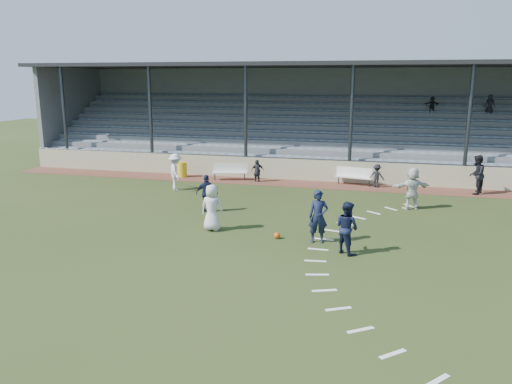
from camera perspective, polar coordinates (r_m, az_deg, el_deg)
ground at (r=17.90m, az=-2.03°, el=-5.80°), size 90.00×90.00×0.00m
cinder_track at (r=27.78m, az=4.16°, el=1.00°), size 34.00×2.00×0.02m
retaining_wall at (r=28.68m, az=4.56°, el=2.57°), size 34.00×0.18×1.20m
bench_left at (r=28.59m, az=-2.96°, el=2.53°), size 2.04×0.95×0.95m
bench_right at (r=27.73m, az=11.15°, el=1.97°), size 2.04×0.84×0.95m
trash_bin at (r=29.71m, az=-8.42°, el=2.56°), size 0.55×0.55×0.87m
football at (r=18.30m, az=2.42°, el=-4.99°), size 0.24×0.24×0.24m
player_white_lead at (r=19.14m, az=-5.06°, el=-1.79°), size 0.89×0.59×1.80m
player_navy_lead at (r=17.79m, az=7.13°, el=-2.81°), size 0.78×0.60×1.91m
player_navy_mid at (r=16.89m, az=10.33°, el=-4.01°), size 1.10×1.07×1.78m
player_white_wing at (r=26.29m, az=-9.17°, el=2.28°), size 1.27×1.42×1.91m
player_navy_wing at (r=21.84m, az=-5.62°, el=-0.16°), size 1.04×0.68×1.64m
player_white_back at (r=23.23m, az=17.40°, el=0.42°), size 1.84×1.19×1.89m
official at (r=27.29m, az=23.90°, el=1.83°), size 1.07×1.18×1.98m
sub_left_near at (r=28.02m, az=0.11°, el=2.44°), size 0.52×0.43×1.23m
sub_left_far at (r=28.09m, az=0.18°, el=2.47°), size 0.78×0.56×1.23m
sub_right at (r=27.34m, az=13.65°, el=1.82°), size 0.90×0.68×1.24m
grandstand at (r=33.05m, az=6.07°, el=6.73°), size 34.60×9.00×6.61m
penalty_arc at (r=17.24m, az=11.31°, el=-6.79°), size 3.89×14.63×0.01m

